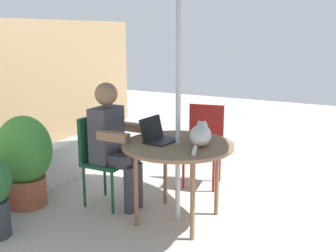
{
  "coord_description": "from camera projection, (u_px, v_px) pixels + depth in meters",
  "views": [
    {
      "loc": [
        -3.16,
        -1.57,
        1.72
      ],
      "look_at": [
        0.0,
        0.1,
        0.89
      ],
      "focal_mm": 43.93,
      "sensor_mm": 36.0,
      "label": 1
    }
  ],
  "objects": [
    {
      "name": "chair_occupied",
      "position": [
        100.0,
        153.0,
        4.1
      ],
      "size": [
        0.4,
        0.4,
        0.9
      ],
      "color": "#194C2D",
      "rests_on": "ground"
    },
    {
      "name": "potted_plant_by_chair",
      "position": [
        25.0,
        157.0,
        4.04
      ],
      "size": [
        0.54,
        0.54,
        0.92
      ],
      "color": "#9E5138",
      "rests_on": "ground"
    },
    {
      "name": "planter_wall_low",
      "position": [
        43.0,
        170.0,
        4.53
      ],
      "size": [
        5.25,
        0.2,
        0.44
      ],
      "primitive_type": "cube",
      "color": "beige",
      "rests_on": "ground"
    },
    {
      "name": "chair_empty",
      "position": [
        204.0,
        138.0,
        4.66
      ],
      "size": [
        0.46,
        0.46,
        0.9
      ],
      "color": "maroon",
      "rests_on": "ground"
    },
    {
      "name": "patio_table",
      "position": [
        178.0,
        150.0,
        3.67
      ],
      "size": [
        1.0,
        1.0,
        0.74
      ],
      "color": "brown",
      "rests_on": "ground"
    },
    {
      "name": "laptop",
      "position": [
        156.0,
        134.0,
        3.73
      ],
      "size": [
        0.32,
        0.28,
        0.21
      ],
      "color": "black",
      "rests_on": "patio_table"
    },
    {
      "name": "person_seated",
      "position": [
        113.0,
        138.0,
        3.99
      ],
      "size": [
        0.48,
        0.48,
        1.24
      ],
      "color": "#3F3F47",
      "rests_on": "ground"
    },
    {
      "name": "cat",
      "position": [
        201.0,
        135.0,
        3.64
      ],
      "size": [
        0.63,
        0.32,
        0.17
      ],
      "color": "silver",
      "rests_on": "patio_table"
    },
    {
      "name": "ground_plane",
      "position": [
        177.0,
        220.0,
        3.83
      ],
      "size": [
        14.0,
        14.0,
        0.0
      ],
      "primitive_type": "plane",
      "color": "#ADA399"
    }
  ]
}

